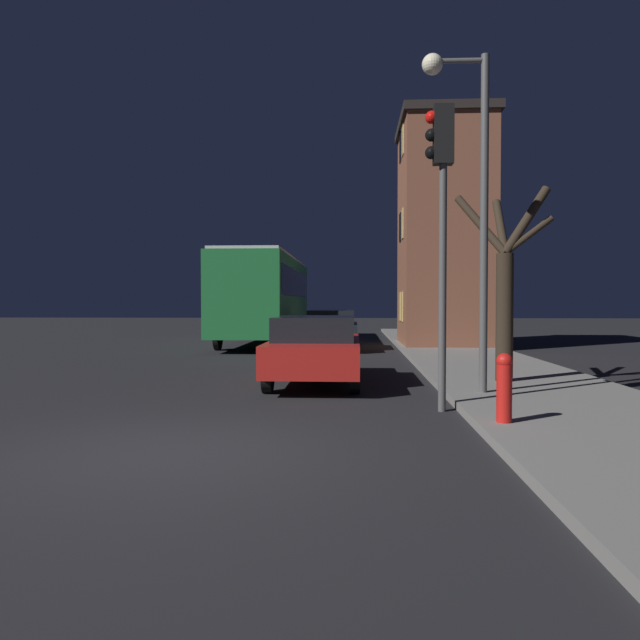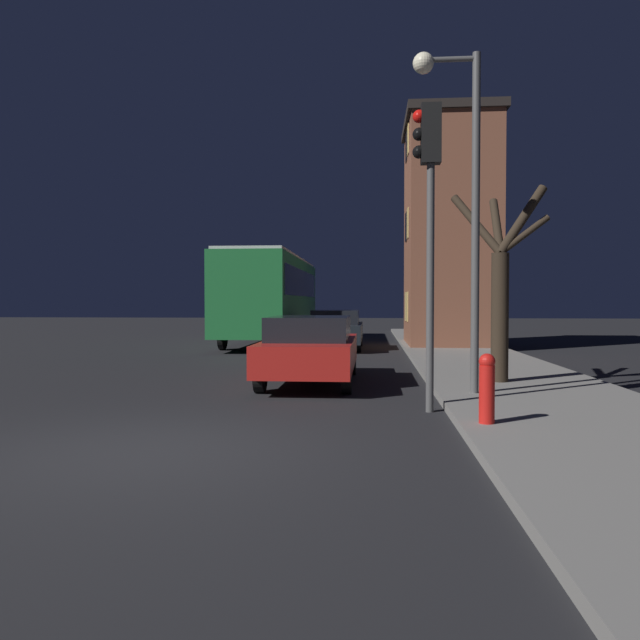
{
  "view_description": "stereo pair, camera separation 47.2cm",
  "coord_description": "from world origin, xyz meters",
  "px_view_note": "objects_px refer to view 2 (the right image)",
  "views": [
    {
      "loc": [
        2.09,
        -6.89,
        1.69
      ],
      "look_at": [
        1.19,
        9.73,
        1.22
      ],
      "focal_mm": 35.0,
      "sensor_mm": 36.0,
      "label": 1
    },
    {
      "loc": [
        2.56,
        -6.86,
        1.69
      ],
      "look_at": [
        1.19,
        9.73,
        1.22
      ],
      "focal_mm": 35.0,
      "sensor_mm": 36.0,
      "label": 2
    }
  ],
  "objects_px": {
    "streetlamp": "(460,171)",
    "fire_hydrant": "(487,387)",
    "bus": "(272,292)",
    "car_mid_lane": "(336,329)",
    "car_near_lane": "(311,347)",
    "bare_tree": "(501,283)",
    "traffic_light": "(429,193)"
  },
  "relations": [
    {
      "from": "car_near_lane",
      "to": "car_mid_lane",
      "type": "distance_m",
      "value": 9.54
    },
    {
      "from": "fire_hydrant",
      "to": "streetlamp",
      "type": "bearing_deg",
      "value": 89.72
    },
    {
      "from": "traffic_light",
      "to": "car_mid_lane",
      "type": "height_order",
      "value": "traffic_light"
    },
    {
      "from": "bare_tree",
      "to": "bus",
      "type": "xyz_separation_m",
      "value": [
        -6.65,
        12.81,
        0.03
      ]
    },
    {
      "from": "car_mid_lane",
      "to": "bus",
      "type": "bearing_deg",
      "value": 133.5
    },
    {
      "from": "bus",
      "to": "car_near_lane",
      "type": "relative_size",
      "value": 2.47
    },
    {
      "from": "car_mid_lane",
      "to": "fire_hydrant",
      "type": "relative_size",
      "value": 5.21
    },
    {
      "from": "streetlamp",
      "to": "car_mid_lane",
      "type": "distance_m",
      "value": 12.3
    },
    {
      "from": "streetlamp",
      "to": "bus",
      "type": "distance_m",
      "value": 15.67
    },
    {
      "from": "bare_tree",
      "to": "bus",
      "type": "height_order",
      "value": "bare_tree"
    },
    {
      "from": "fire_hydrant",
      "to": "car_near_lane",
      "type": "bearing_deg",
      "value": 120.02
    },
    {
      "from": "car_near_lane",
      "to": "fire_hydrant",
      "type": "bearing_deg",
      "value": -59.98
    },
    {
      "from": "bus",
      "to": "streetlamp",
      "type": "bearing_deg",
      "value": -68.94
    },
    {
      "from": "streetlamp",
      "to": "fire_hydrant",
      "type": "relative_size",
      "value": 6.46
    },
    {
      "from": "streetlamp",
      "to": "bare_tree",
      "type": "distance_m",
      "value": 2.75
    },
    {
      "from": "bus",
      "to": "car_mid_lane",
      "type": "xyz_separation_m",
      "value": [
        2.82,
        -2.97,
        -1.36
      ]
    },
    {
      "from": "traffic_light",
      "to": "streetlamp",
      "type": "bearing_deg",
      "value": 62.65
    },
    {
      "from": "bare_tree",
      "to": "car_near_lane",
      "type": "height_order",
      "value": "bare_tree"
    },
    {
      "from": "streetlamp",
      "to": "fire_hydrant",
      "type": "distance_m",
      "value": 4.32
    },
    {
      "from": "fire_hydrant",
      "to": "bus",
      "type": "bearing_deg",
      "value": 107.91
    },
    {
      "from": "bare_tree",
      "to": "streetlamp",
      "type": "bearing_deg",
      "value": -121.52
    },
    {
      "from": "streetlamp",
      "to": "bare_tree",
      "type": "height_order",
      "value": "streetlamp"
    },
    {
      "from": "streetlamp",
      "to": "car_near_lane",
      "type": "distance_m",
      "value": 4.68
    },
    {
      "from": "car_near_lane",
      "to": "traffic_light",
      "type": "bearing_deg",
      "value": -56.7
    },
    {
      "from": "bus",
      "to": "car_mid_lane",
      "type": "distance_m",
      "value": 4.32
    },
    {
      "from": "fire_hydrant",
      "to": "traffic_light",
      "type": "bearing_deg",
      "value": 112.24
    },
    {
      "from": "bus",
      "to": "fire_hydrant",
      "type": "xyz_separation_m",
      "value": [
        5.58,
        -17.27,
        -1.5
      ]
    },
    {
      "from": "traffic_light",
      "to": "fire_hydrant",
      "type": "height_order",
      "value": "traffic_light"
    },
    {
      "from": "traffic_light",
      "to": "fire_hydrant",
      "type": "distance_m",
      "value": 3.21
    },
    {
      "from": "traffic_light",
      "to": "bare_tree",
      "type": "bearing_deg",
      "value": 60.18
    },
    {
      "from": "bare_tree",
      "to": "fire_hydrant",
      "type": "xyz_separation_m",
      "value": [
        -1.07,
        -4.46,
        -1.47
      ]
    },
    {
      "from": "streetlamp",
      "to": "car_near_lane",
      "type": "bearing_deg",
      "value": 143.87
    }
  ]
}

